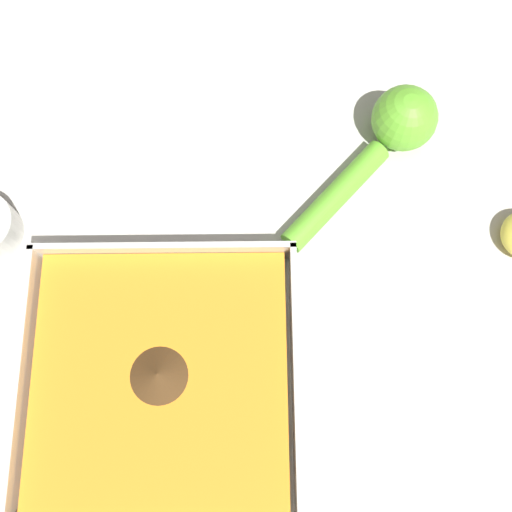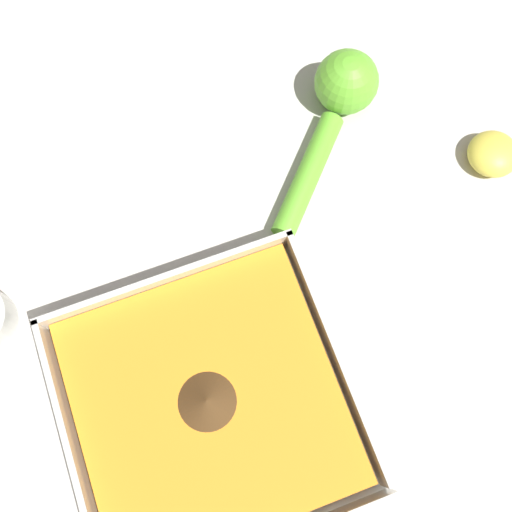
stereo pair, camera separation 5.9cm
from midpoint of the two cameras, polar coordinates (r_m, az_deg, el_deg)
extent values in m
plane|color=beige|center=(0.60, -8.37, -14.60)|extent=(4.00, 4.00, 0.00)
cube|color=silver|center=(0.59, -7.21, -14.63)|extent=(0.26, 0.26, 0.01)
cube|color=silver|center=(0.59, -11.25, -2.86)|extent=(0.26, 0.01, 0.04)
cube|color=silver|center=(0.59, -19.65, -18.02)|extent=(0.01, 0.24, 0.04)
cube|color=silver|center=(0.57, 4.73, -10.23)|extent=(0.01, 0.24, 0.04)
cube|color=orange|center=(0.57, -7.42, -14.56)|extent=(0.24, 0.24, 0.03)
cone|color=#4C3319|center=(0.55, -7.69, -14.47)|extent=(0.05, 0.05, 0.01)
sphere|color=#6BC633|center=(0.66, 6.05, 15.79)|extent=(0.07, 0.07, 0.07)
cylinder|color=#6BC633|center=(0.63, 2.36, 7.34)|extent=(0.12, 0.12, 0.03)
ellipsoid|color=#EFDB4C|center=(0.68, 19.38, 8.77)|extent=(0.05, 0.05, 0.03)
camera|label=1|loc=(0.03, 87.10, 9.39)|focal=42.00mm
camera|label=2|loc=(0.03, -92.90, -9.39)|focal=42.00mm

